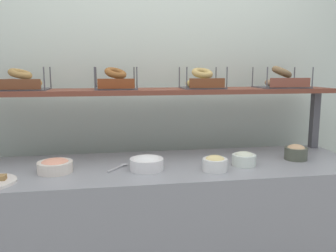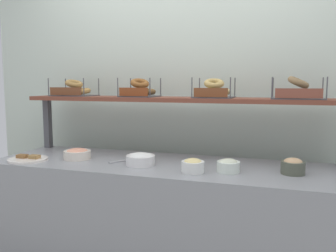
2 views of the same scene
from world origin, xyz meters
name	(u,v)px [view 1 (image 1 of 2)]	position (x,y,z in m)	size (l,w,h in m)	color
back_wall	(155,98)	(0.00, 0.55, 1.20)	(3.53, 0.06, 2.40)	silver
deli_counter	(167,232)	(0.00, 0.00, 0.42)	(2.33, 0.70, 0.85)	gray
shelf_riser_right	(315,120)	(1.11, 0.27, 1.05)	(0.05, 0.05, 0.40)	#4C4C51
upper_shelf	(160,91)	(0.00, 0.27, 1.26)	(2.29, 0.32, 0.03)	brown
bowl_lox_spread	(55,166)	(-0.63, -0.05, 0.89)	(0.19, 0.19, 0.08)	silver
bowl_scallion_spread	(244,159)	(0.44, -0.09, 0.89)	(0.14, 0.14, 0.08)	silver
bowl_hummus	(296,152)	(0.81, -0.02, 0.90)	(0.14, 0.14, 0.10)	#4E5343
bowl_cream_cheese	(147,163)	(-0.13, -0.09, 0.89)	(0.19, 0.19, 0.08)	white
bowl_egg_salad	(215,163)	(0.24, -0.17, 0.89)	(0.14, 0.14, 0.09)	white
serving_spoon_near_plate	(120,166)	(-0.28, -0.02, 0.86)	(0.12, 0.15, 0.01)	#B7B7BC
bagel_basket_everything	(20,82)	(-0.86, 0.29, 1.33)	(0.32, 0.25, 0.14)	#4C4C51
bagel_basket_cinnamon_raisin	(115,81)	(-0.29, 0.27, 1.33)	(0.26, 0.25, 0.14)	#4C4C51
bagel_basket_sesame	(202,81)	(0.28, 0.27, 1.33)	(0.29, 0.27, 0.14)	#4C4C51
bagel_basket_poppy	(281,81)	(0.83, 0.25, 1.33)	(0.33, 0.26, 0.15)	#4C4C51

